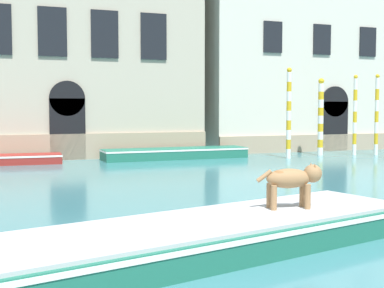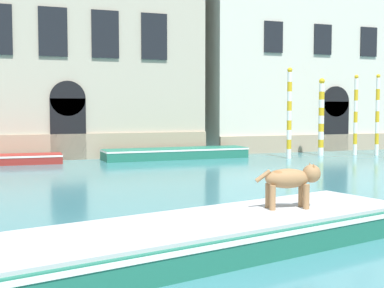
{
  "view_description": "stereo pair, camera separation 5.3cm",
  "coord_description": "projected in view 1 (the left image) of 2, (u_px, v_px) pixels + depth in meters",
  "views": [
    {
      "loc": [
        -2.18,
        -0.87,
        2.43
      ],
      "look_at": [
        4.0,
        15.65,
        1.2
      ],
      "focal_mm": 50.0,
      "sensor_mm": 36.0,
      "label": 1
    },
    {
      "loc": [
        -2.13,
        -0.89,
        2.43
      ],
      "look_at": [
        4.0,
        15.65,
        1.2
      ],
      "focal_mm": 50.0,
      "sensor_mm": 36.0,
      "label": 2
    }
  ],
  "objects": [
    {
      "name": "mooring_pole_3",
      "position": [
        355.0,
        115.0,
        26.78
      ],
      "size": [
        0.2,
        0.2,
        4.02
      ],
      "color": "white",
      "rests_on": "ground_plane"
    },
    {
      "name": "mooring_pole_1",
      "position": [
        321.0,
        117.0,
        26.61
      ],
      "size": [
        0.29,
        0.29,
        3.85
      ],
      "color": "white",
      "rests_on": "ground_plane"
    },
    {
      "name": "mooring_pole_2",
      "position": [
        377.0,
        115.0,
        26.71
      ],
      "size": [
        0.2,
        0.2,
        4.05
      ],
      "color": "white",
      "rests_on": "ground_plane"
    },
    {
      "name": "boat_moored_near_palazzo",
      "position": [
        6.0,
        159.0,
        22.58
      ],
      "size": [
        4.68,
        1.55,
        0.4
      ],
      "rotation": [
        0.0,
        0.0,
        -0.05
      ],
      "color": "maroon",
      "rests_on": "ground_plane"
    },
    {
      "name": "dog_on_deck",
      "position": [
        293.0,
        179.0,
        9.94
      ],
      "size": [
        1.25,
        0.52,
        0.84
      ],
      "rotation": [
        0.0,
        0.0,
        -0.19
      ],
      "color": "#997047",
      "rests_on": "boat_foreground"
    },
    {
      "name": "mooring_pole_0",
      "position": [
        289.0,
        113.0,
        25.0
      ],
      "size": [
        0.23,
        0.23,
        4.26
      ],
      "color": "white",
      "rests_on": "ground_plane"
    },
    {
      "name": "palazzo_right",
      "position": [
        314.0,
        30.0,
        32.09
      ],
      "size": [
        15.04,
        6.13,
        14.15
      ],
      "color": "beige",
      "rests_on": "ground_plane"
    },
    {
      "name": "boat_foreground",
      "position": [
        205.0,
        235.0,
        8.94
      ],
      "size": [
        8.89,
        4.24,
        0.54
      ],
      "rotation": [
        0.0,
        0.0,
        0.24
      ],
      "color": "#1E6651",
      "rests_on": "ground_plane"
    },
    {
      "name": "boat_moored_far",
      "position": [
        175.0,
        153.0,
        25.03
      ],
      "size": [
        6.89,
        1.6,
        0.5
      ],
      "rotation": [
        0.0,
        0.0,
        0.01
      ],
      "color": "#1E6651",
      "rests_on": "ground_plane"
    }
  ]
}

